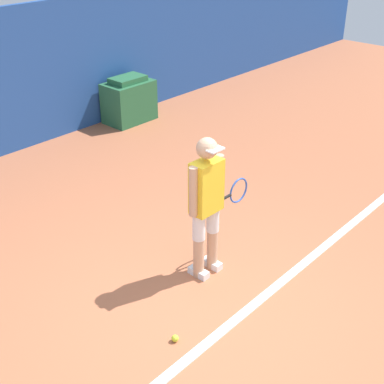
{
  "coord_description": "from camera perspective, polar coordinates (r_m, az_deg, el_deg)",
  "views": [
    {
      "loc": [
        -3.13,
        -2.69,
        3.63
      ],
      "look_at": [
        0.55,
        0.65,
        0.93
      ],
      "focal_mm": 50.0,
      "sensor_mm": 36.0,
      "label": 1
    }
  ],
  "objects": [
    {
      "name": "tennis_player",
      "position": [
        5.56,
        1.61,
        -1.01
      ],
      "size": [
        0.93,
        0.28,
        1.61
      ],
      "rotation": [
        0.0,
        0.0,
        -0.02
      ],
      "color": "tan",
      "rests_on": "ground_plane"
    },
    {
      "name": "court_baseline",
      "position": [
        5.35,
        3.71,
        -14.19
      ],
      "size": [
        21.6,
        0.1,
        0.01
      ],
      "color": "white",
      "rests_on": "ground_plane"
    },
    {
      "name": "ground_plane",
      "position": [
        5.49,
        1.2,
        -12.83
      ],
      "size": [
        24.0,
        24.0,
        0.0
      ],
      "primitive_type": "plane",
      "color": "#B76642"
    },
    {
      "name": "covered_chair",
      "position": [
        10.1,
        -6.74,
        9.68
      ],
      "size": [
        0.91,
        0.58,
        0.85
      ],
      "color": "#28663D",
      "rests_on": "ground_plane"
    },
    {
      "name": "tennis_ball",
      "position": [
        5.19,
        -1.83,
        -15.34
      ],
      "size": [
        0.07,
        0.07,
        0.07
      ],
      "color": "#D1E533",
      "rests_on": "ground_plane"
    }
  ]
}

